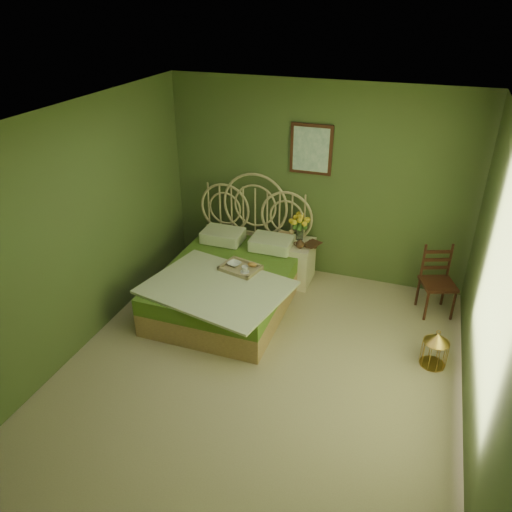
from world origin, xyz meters
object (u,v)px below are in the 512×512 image
at_px(bed, 230,280).
at_px(chair, 439,276).
at_px(nightstand, 293,257).
at_px(birdcage, 435,350).

relative_size(bed, chair, 2.62).
bearing_deg(chair, nightstand, 155.75).
bearing_deg(nightstand, birdcage, -32.43).
relative_size(bed, nightstand, 2.23).
distance_m(bed, nightstand, 0.99).
distance_m(nightstand, birdcage, 2.24).
height_order(chair, birdcage, chair).
xyz_separation_m(bed, chair, (2.46, 0.67, 0.17)).
xyz_separation_m(nightstand, birdcage, (1.89, -1.20, -0.16)).
height_order(bed, birdcage, bed).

